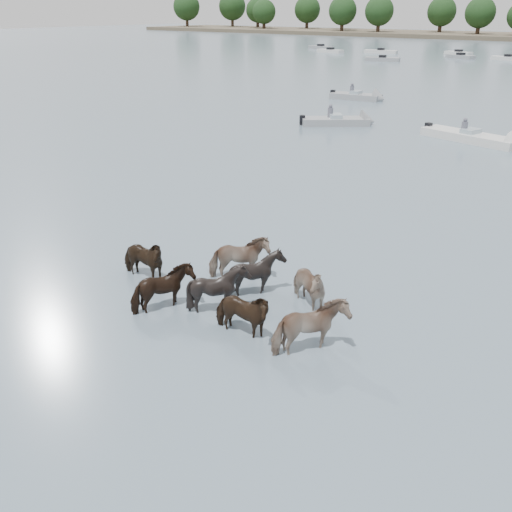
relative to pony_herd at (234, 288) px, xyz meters
The scene contains 7 objects.
ground 0.84m from the pony_herd, 33.90° to the left, with size 400.00×400.00×0.00m, color slate.
shoreline 165.63m from the pony_herd, 114.80° to the left, with size 160.00×30.00×1.00m, color #4C4233.
pony_herd is the anchor object (origin of this frame).
motorboat_a 26.21m from the pony_herd, 112.56° to the left, with size 4.81×4.30×1.92m.
motorboat_b 23.95m from the pony_herd, 92.27° to the left, with size 6.54×3.11×1.92m.
motorboat_f 37.82m from the pony_herd, 112.24° to the left, with size 4.95×2.19×1.92m.
treeline 169.04m from the pony_herd, 117.44° to the left, with size 149.40×21.79×12.12m.
Camera 1 is at (7.96, -10.61, 7.28)m, focal length 39.99 mm.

